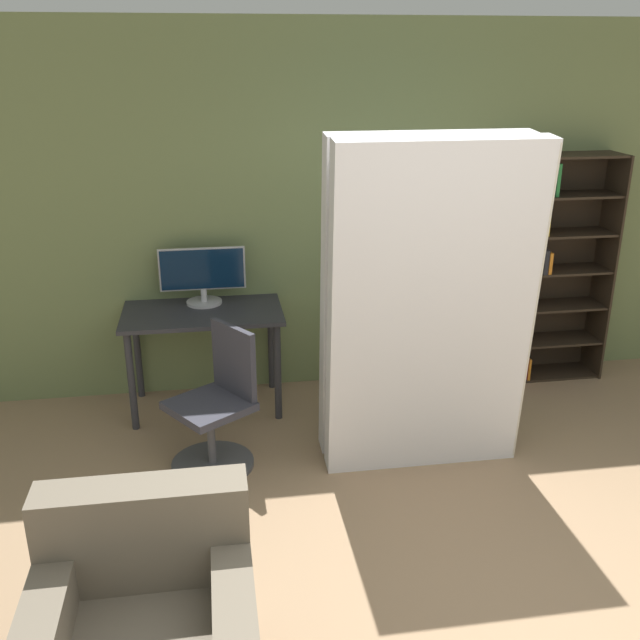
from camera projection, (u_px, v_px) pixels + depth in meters
name	position (u px, v px, depth m)	size (l,w,h in m)	color
wall_back	(376.00, 211.00, 5.32)	(8.00, 0.06, 2.70)	#6B7A4C
desk	(203.00, 326.00, 5.06)	(1.12, 0.63, 0.75)	#2D2D33
monitor	(203.00, 274.00, 5.10)	(0.61, 0.26, 0.41)	#B7B7BC
office_chair	(217.00, 413.00, 4.44)	(0.61, 0.61, 0.90)	#4C4C51
bookshelf	(542.00, 267.00, 5.52)	(0.82, 0.33, 1.77)	#2D2319
mattress_near	(433.00, 314.00, 4.17)	(1.22, 0.33, 2.05)	silver
mattress_far	(421.00, 301.00, 4.39)	(1.22, 0.31, 2.05)	silver
armchair	(147.00, 636.00, 2.79)	(0.85, 0.80, 0.85)	#665B4C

